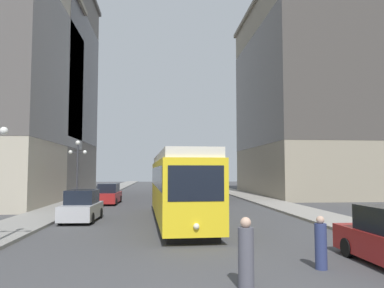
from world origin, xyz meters
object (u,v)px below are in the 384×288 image
at_px(streetcar, 178,185).
at_px(pedestrian_crossing_near, 246,255).
at_px(transit_bus, 204,181).
at_px(parked_car_left_near, 109,194).
at_px(lamp_post_left_far, 77,163).
at_px(pedestrian_crossing_far, 321,244).
at_px(parked_car_left_mid, 82,207).

xyz_separation_m(streetcar, pedestrian_crossing_near, (1.05, -12.57, -1.28)).
height_order(transit_bus, pedestrian_crossing_near, transit_bus).
relative_size(transit_bus, parked_car_left_near, 2.59).
relative_size(parked_car_left_near, lamp_post_left_far, 0.97).
distance_m(transit_bus, pedestrian_crossing_far, 27.49).
distance_m(streetcar, parked_car_left_mid, 5.80).
relative_size(parked_car_left_near, pedestrian_crossing_far, 3.18).
bearing_deg(lamp_post_left_far, streetcar, -48.09).
bearing_deg(parked_car_left_mid, parked_car_left_near, 91.35).
relative_size(parked_car_left_mid, lamp_post_left_far, 0.83).
height_order(transit_bus, parked_car_left_mid, transit_bus).
distance_m(parked_car_left_mid, lamp_post_left_far, 8.27).
height_order(pedestrian_crossing_far, lamp_post_left_far, lamp_post_left_far).
distance_m(parked_car_left_near, parked_car_left_mid, 11.85).
xyz_separation_m(streetcar, lamp_post_left_far, (-7.51, 8.36, 1.48)).
relative_size(pedestrian_crossing_near, lamp_post_left_far, 0.34).
height_order(parked_car_left_mid, pedestrian_crossing_near, parked_car_left_mid).
bearing_deg(lamp_post_left_far, parked_car_left_near, 66.09).
relative_size(streetcar, parked_car_left_mid, 3.47).
distance_m(streetcar, parked_car_left_near, 13.89).
bearing_deg(pedestrian_crossing_far, parked_car_left_mid, 40.04).
relative_size(transit_bus, lamp_post_left_far, 2.50).
xyz_separation_m(parked_car_left_near, pedestrian_crossing_far, (9.32, -23.55, -0.11)).
relative_size(transit_bus, pedestrian_crossing_far, 8.23).
distance_m(pedestrian_crossing_near, lamp_post_left_far, 22.78).
bearing_deg(pedestrian_crossing_far, pedestrian_crossing_near, 123.65).
relative_size(streetcar, pedestrian_crossing_near, 8.42).
relative_size(transit_bus, pedestrian_crossing_near, 7.34).
relative_size(pedestrian_crossing_near, pedestrian_crossing_far, 1.12).
xyz_separation_m(streetcar, pedestrian_crossing_far, (3.71, -10.90, -1.37)).
xyz_separation_m(streetcar, transit_bus, (3.51, 16.57, -0.15)).
xyz_separation_m(parked_car_left_near, parked_car_left_mid, (0.00, -11.85, -0.00)).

